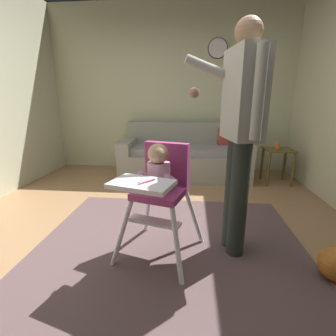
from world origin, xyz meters
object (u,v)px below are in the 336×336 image
side_table (278,158)px  sippy_cup (278,146)px  adult_standing (240,131)px  couch (185,156)px  toy_ball_second (336,264)px  wall_clock (218,48)px  high_chair (160,180)px

side_table → sippy_cup: 0.19m
adult_standing → side_table: (0.93, 1.82, -0.62)m
couch → toy_ball_second: bearing=25.4°
side_table → wall_clock: bearing=141.8°
adult_standing → toy_ball_second: (0.66, -0.30, -0.88)m
side_table → sippy_cup: size_ratio=5.20×
adult_standing → toy_ball_second: bearing=145.0°
couch → high_chair: size_ratio=2.20×
toy_ball_second → side_table: bearing=82.9°
couch → side_table: couch is taller
wall_clock → sippy_cup: bearing=-38.9°
sippy_cup → wall_clock: wall_clock is taller
toy_ball_second → side_table: side_table is taller
couch → sippy_cup: 1.40m
wall_clock → side_table: bearing=-38.2°
wall_clock → toy_ball_second: bearing=-77.3°
side_table → sippy_cup: (-0.02, 0.00, 0.19)m
couch → adult_standing: bearing=12.4°
couch → toy_ball_second: (1.12, -2.35, -0.22)m
adult_standing → sippy_cup: bearing=-127.2°
adult_standing → sippy_cup: adult_standing is taller
high_chair → side_table: (1.52, 1.94, -0.25)m
side_table → wall_clock: wall_clock is taller
high_chair → adult_standing: adult_standing is taller
high_chair → wall_clock: wall_clock is taller
couch → high_chair: (-0.14, -2.17, 0.30)m
couch → sippy_cup: bearing=80.4°
high_chair → sippy_cup: bearing=158.4°
couch → wall_clock: (0.48, 0.48, 1.69)m
couch → toy_ball_second: couch is taller
couch → side_table: size_ratio=3.90×
toy_ball_second → wall_clock: (-0.64, 2.83, 1.91)m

